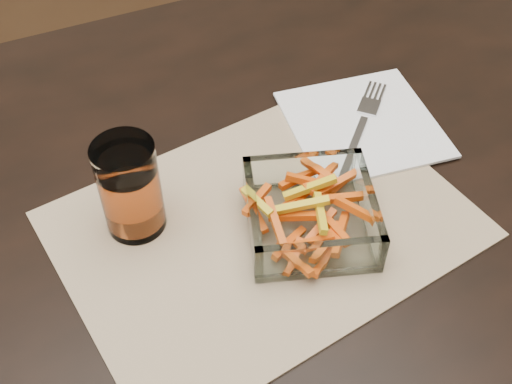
{
  "coord_description": "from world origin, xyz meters",
  "views": [
    {
      "loc": [
        -0.2,
        -0.47,
        1.32
      ],
      "look_at": [
        0.01,
        -0.02,
        0.78
      ],
      "focal_mm": 45.0,
      "sensor_mm": 36.0,
      "label": 1
    }
  ],
  "objects_px": {
    "fork": "(363,123)",
    "tumbler": "(130,191)",
    "glass_bowl": "(310,216)",
    "dining_table": "(245,245)"
  },
  "relations": [
    {
      "from": "tumbler",
      "to": "fork",
      "type": "relative_size",
      "value": 0.8
    },
    {
      "from": "dining_table",
      "to": "fork",
      "type": "height_order",
      "value": "fork"
    },
    {
      "from": "glass_bowl",
      "to": "fork",
      "type": "distance_m",
      "value": 0.19
    },
    {
      "from": "glass_bowl",
      "to": "tumbler",
      "type": "bearing_deg",
      "value": 152.92
    },
    {
      "from": "fork",
      "to": "tumbler",
      "type": "bearing_deg",
      "value": -128.67
    },
    {
      "from": "tumbler",
      "to": "fork",
      "type": "height_order",
      "value": "tumbler"
    },
    {
      "from": "dining_table",
      "to": "glass_bowl",
      "type": "distance_m",
      "value": 0.14
    },
    {
      "from": "dining_table",
      "to": "fork",
      "type": "xyz_separation_m",
      "value": [
        0.19,
        0.05,
        0.1
      ]
    },
    {
      "from": "fork",
      "to": "glass_bowl",
      "type": "bearing_deg",
      "value": -94.22
    },
    {
      "from": "glass_bowl",
      "to": "fork",
      "type": "height_order",
      "value": "glass_bowl"
    }
  ]
}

